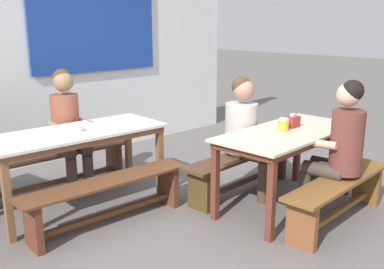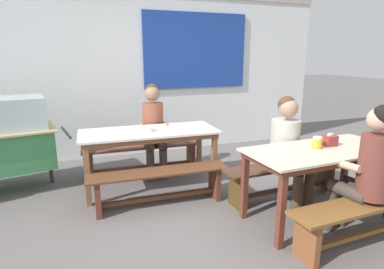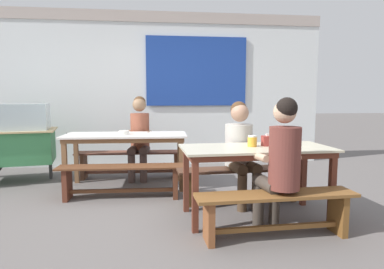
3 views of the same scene
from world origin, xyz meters
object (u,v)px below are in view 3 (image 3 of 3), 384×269
object	(u,v)px
bench_far_front	(122,177)
food_cart	(12,136)
tissue_box	(268,141)
dining_table_far	(126,139)
person_right_near_table	(241,146)
person_near_front	(281,159)
bench_near_back	(240,179)
soup_bowl	(124,132)
dining_table_near	(256,154)
bench_far_back	(130,160)
bench_near_front	(276,208)
person_center_facing	(139,133)
condiment_jar	(252,141)

from	to	relation	value
bench_far_front	food_cart	xyz separation A→B (m)	(-1.73, 1.10, 0.42)
tissue_box	dining_table_far	bearing A→B (deg)	140.22
person_right_near_table	person_near_front	xyz separation A→B (m)	(0.12, -0.96, 0.02)
bench_far_front	bench_near_back	bearing A→B (deg)	-12.25
soup_bowl	person_right_near_table	bearing A→B (deg)	-31.60
dining_table_near	food_cart	world-z (taller)	food_cart
bench_far_back	dining_table_far	bearing A→B (deg)	-92.45
person_right_near_table	person_near_front	distance (m)	0.97
bench_near_back	food_cart	world-z (taller)	food_cart
dining_table_far	person_near_front	xyz separation A→B (m)	(1.55, -1.89, 0.03)
dining_table_far	bench_near_front	bearing A→B (deg)	-52.84
person_center_facing	dining_table_far	bearing A→B (deg)	-110.34
person_center_facing	condiment_jar	size ratio (longest dim) A/B	10.98
food_cart	tissue_box	bearing A→B (deg)	-29.38
person_near_front	condiment_jar	bearing A→B (deg)	102.56
person_right_near_table	tissue_box	size ratio (longest dim) A/B	9.36
dining_table_near	person_right_near_table	size ratio (longest dim) A/B	1.29
dining_table_near	food_cart	distance (m)	3.77
person_center_facing	tissue_box	size ratio (longest dim) A/B	9.81
food_cart	tissue_box	world-z (taller)	food_cart
dining_table_far	bench_far_front	xyz separation A→B (m)	(-0.02, -0.55, -0.41)
bench_near_back	person_right_near_table	bearing A→B (deg)	-105.60
bench_near_back	food_cart	size ratio (longest dim) A/B	0.94
condiment_jar	soup_bowl	size ratio (longest dim) A/B	0.82
dining_table_near	person_right_near_table	distance (m)	0.49
dining_table_near	person_center_facing	world-z (taller)	person_center_facing
bench_near_back	person_center_facing	distance (m)	1.90
dining_table_near	food_cart	bearing A→B (deg)	148.62
food_cart	person_center_facing	distance (m)	1.93
bench_near_front	soup_bowl	world-z (taller)	soup_bowl
bench_far_front	person_center_facing	bearing A→B (deg)	78.92
bench_far_front	person_right_near_table	bearing A→B (deg)	-14.64
person_near_front	soup_bowl	world-z (taller)	person_near_front
tissue_box	soup_bowl	xyz separation A→B (m)	(-1.64, 1.31, -0.03)
bench_far_front	bench_near_front	world-z (taller)	same
condiment_jar	soup_bowl	distance (m)	1.98
dining_table_far	person_center_facing	world-z (taller)	person_center_facing
food_cart	person_right_near_table	size ratio (longest dim) A/B	1.34
dining_table_far	person_near_front	world-z (taller)	person_near_front
bench_far_front	dining_table_near	bearing A→B (deg)	-30.18
bench_near_back	person_center_facing	bearing A→B (deg)	133.32
dining_table_near	dining_table_far	bearing A→B (deg)	136.05
person_center_facing	person_near_front	xyz separation A→B (m)	(1.37, -2.37, -0.01)
bench_far_front	dining_table_far	bearing A→B (deg)	87.55
food_cart	bench_near_front	bearing A→B (deg)	-37.78
bench_far_front	condiment_jar	distance (m)	1.76
bench_far_front	bench_near_back	xyz separation A→B (m)	(1.47, -0.32, 0.01)
dining_table_near	bench_near_front	distance (m)	0.68
dining_table_far	person_near_front	bearing A→B (deg)	-50.71
food_cart	soup_bowl	distance (m)	1.83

